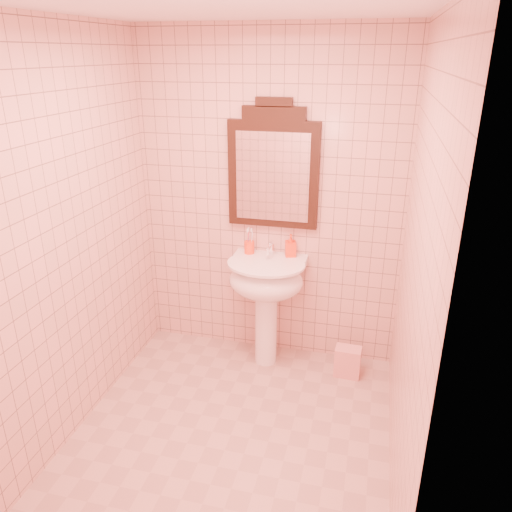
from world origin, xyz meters
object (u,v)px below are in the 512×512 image
(soap_dispenser, at_px, (291,245))
(towel, at_px, (348,362))
(toothbrush_cup, at_px, (249,247))
(pedestal_sink, at_px, (266,287))
(mirror, at_px, (273,169))

(soap_dispenser, distance_m, towel, 0.99)
(toothbrush_cup, distance_m, towel, 1.15)
(toothbrush_cup, bearing_deg, pedestal_sink, -41.10)
(towel, bearing_deg, toothbrush_cup, 167.94)
(mirror, height_order, soap_dispenser, mirror)
(toothbrush_cup, relative_size, towel, 0.76)
(mirror, distance_m, towel, 1.56)
(soap_dispenser, bearing_deg, pedestal_sink, -148.43)
(pedestal_sink, distance_m, mirror, 0.88)
(towel, bearing_deg, mirror, 160.50)
(pedestal_sink, distance_m, towel, 0.85)
(pedestal_sink, bearing_deg, mirror, 90.00)
(soap_dispenser, xyz_separation_m, towel, (0.50, -0.19, -0.83))
(mirror, xyz_separation_m, towel, (0.65, -0.23, -1.40))
(toothbrush_cup, height_order, towel, toothbrush_cup)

